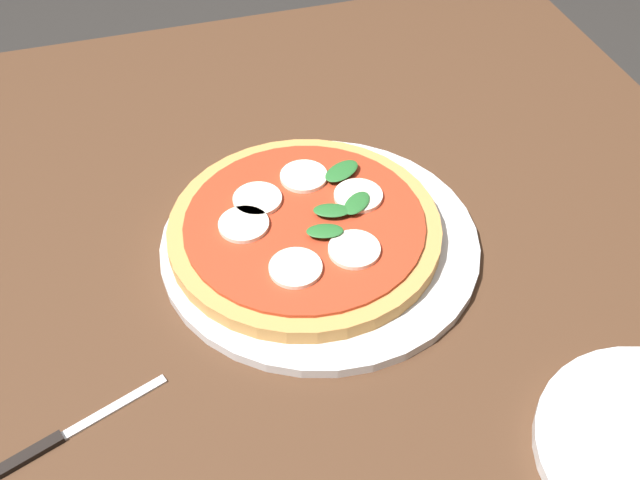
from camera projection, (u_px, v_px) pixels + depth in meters
dining_table at (272, 344)px, 0.85m from camera, size 1.18×1.12×0.75m
serving_tray at (320, 243)px, 0.82m from camera, size 0.35×0.35×0.01m
pizza at (305, 228)px, 0.81m from camera, size 0.30×0.30×0.03m
knife at (62, 436)px, 0.66m from camera, size 0.16×0.07×0.01m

